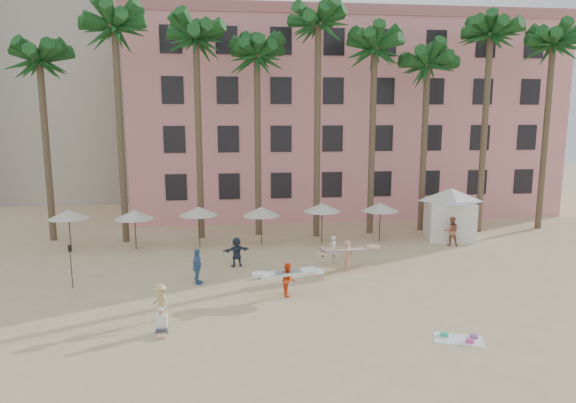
# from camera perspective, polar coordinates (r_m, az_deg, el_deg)

# --- Properties ---
(ground) EXTENTS (120.00, 120.00, 0.00)m
(ground) POSITION_cam_1_polar(r_m,az_deg,el_deg) (22.15, 1.96, -12.94)
(ground) COLOR #D1B789
(ground) RESTS_ON ground
(pink_hotel) EXTENTS (35.00, 14.00, 16.00)m
(pink_hotel) POSITION_cam_1_polar(r_m,az_deg,el_deg) (47.28, 5.65, 9.11)
(pink_hotel) COLOR #D88383
(pink_hotel) RESTS_ON ground
(palm_row) EXTENTS (44.40, 5.40, 16.30)m
(palm_row) POSITION_cam_1_polar(r_m,az_deg,el_deg) (35.63, -0.92, 16.93)
(palm_row) COLOR brown
(palm_row) RESTS_ON ground
(umbrella_row) EXTENTS (22.50, 2.70, 2.73)m
(umbrella_row) POSITION_cam_1_polar(r_m,az_deg,el_deg) (33.26, -6.44, -1.04)
(umbrella_row) COLOR #332B23
(umbrella_row) RESTS_ON ground
(cabana) EXTENTS (5.33, 5.33, 3.50)m
(cabana) POSITION_cam_1_polar(r_m,az_deg,el_deg) (36.86, 17.54, -0.78)
(cabana) COLOR silver
(cabana) RESTS_ON ground
(beach_towel) EXTENTS (2.04, 1.56, 0.14)m
(beach_towel) POSITION_cam_1_polar(r_m,az_deg,el_deg) (21.38, 18.52, -14.25)
(beach_towel) COLOR white
(beach_towel) RESTS_ON ground
(carrier_yellow) EXTENTS (3.26, 1.63, 1.71)m
(carrier_yellow) POSITION_cam_1_polar(r_m,az_deg,el_deg) (28.39, 6.72, -5.75)
(carrier_yellow) COLOR tan
(carrier_yellow) RESTS_ON ground
(carrier_white) EXTENTS (2.73, 0.85, 1.58)m
(carrier_white) POSITION_cam_1_polar(r_m,az_deg,el_deg) (24.55, 0.02, -8.47)
(carrier_white) COLOR #EC4918
(carrier_white) RESTS_ON ground
(beachgoers) EXTENTS (18.44, 11.35, 1.91)m
(beachgoers) POSITION_cam_1_polar(r_m,az_deg,el_deg) (28.23, 0.73, -5.98)
(beachgoers) COLOR beige
(beachgoers) RESTS_ON ground
(paddle) EXTENTS (0.18, 0.04, 2.23)m
(paddle) POSITION_cam_1_polar(r_m,az_deg,el_deg) (27.42, -22.98, -6.11)
(paddle) COLOR black
(paddle) RESTS_ON ground
(seated_man) EXTENTS (0.45, 0.78, 1.02)m
(seated_man) POSITION_cam_1_polar(r_m,az_deg,el_deg) (21.26, -13.86, -13.22)
(seated_man) COLOR #3F3F4C
(seated_man) RESTS_ON ground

